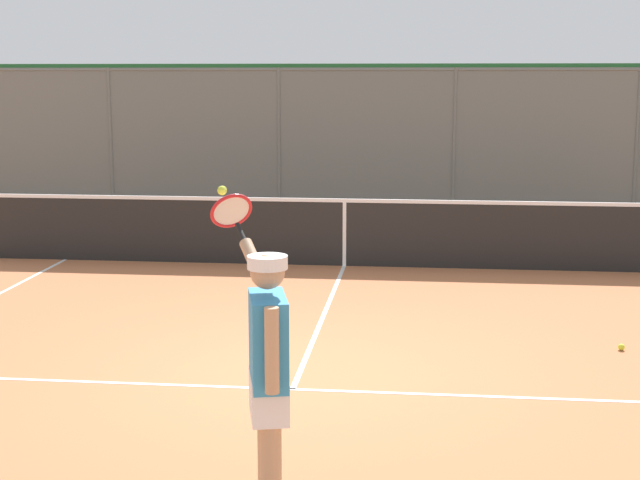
# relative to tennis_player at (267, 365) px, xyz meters

# --- Properties ---
(ground_plane) EXTENTS (60.00, 60.00, 0.00)m
(ground_plane) POSITION_rel_tennis_player_xyz_m (0.17, -2.67, -0.96)
(ground_plane) COLOR #B76B42
(court_line_markings) EXTENTS (8.27, 9.73, 0.01)m
(court_line_markings) POSITION_rel_tennis_player_xyz_m (0.17, -2.00, -0.96)
(court_line_markings) COLOR white
(court_line_markings) RESTS_ON ground
(fence_backdrop) EXTENTS (19.58, 1.37, 2.88)m
(fence_backdrop) POSITION_rel_tennis_player_xyz_m (0.17, -13.03, 0.47)
(fence_backdrop) COLOR slate
(fence_backdrop) RESTS_ON ground
(tennis_net) EXTENTS (10.63, 0.09, 1.07)m
(tennis_net) POSITION_rel_tennis_player_xyz_m (0.17, -7.65, -0.47)
(tennis_net) COLOR #2D2D2D
(tennis_net) RESTS_ON ground
(tennis_player) EXTENTS (0.70, 1.29, 1.93)m
(tennis_player) POSITION_rel_tennis_player_xyz_m (0.00, 0.00, 0.00)
(tennis_player) COLOR black
(tennis_player) RESTS_ON ground
(tennis_ball_near_net) EXTENTS (0.07, 0.07, 0.07)m
(tennis_ball_near_net) POSITION_rel_tennis_player_xyz_m (-2.89, -3.82, -0.93)
(tennis_ball_near_net) COLOR #CCDB33
(tennis_ball_near_net) RESTS_ON ground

